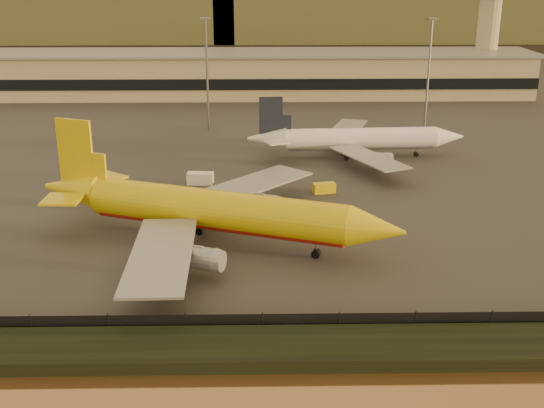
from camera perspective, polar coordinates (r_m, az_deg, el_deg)
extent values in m
plane|color=black|center=(84.17, -2.22, -6.39)|extent=(900.00, 900.00, 0.00)
cube|color=black|center=(68.89, -2.48, -12.02)|extent=(320.00, 7.00, 1.40)
cube|color=#2D2D2D|center=(174.65, -1.66, 7.31)|extent=(320.00, 220.00, 0.20)
cube|color=black|center=(72.04, -2.42, -9.96)|extent=(300.00, 0.05, 2.20)
cube|color=tan|center=(203.08, -1.60, 10.76)|extent=(160.00, 22.00, 12.00)
cube|color=black|center=(192.17, -1.62, 9.97)|extent=(160.00, 0.60, 3.00)
cube|color=gray|center=(202.23, -1.62, 12.53)|extent=(164.00, 24.00, 0.60)
cylinder|color=tan|center=(218.78, 17.55, 12.90)|extent=(6.40, 6.40, 30.00)
cylinder|color=slate|center=(158.05, -5.44, 10.60)|extent=(0.50, 0.50, 25.00)
cube|color=slate|center=(156.64, -5.59, 15.19)|extent=(2.20, 2.20, 0.40)
cylinder|color=slate|center=(160.24, 12.94, 10.32)|extent=(0.50, 0.50, 25.00)
cube|color=slate|center=(158.85, 13.29, 14.85)|extent=(2.20, 2.20, 0.40)
cylinder|color=#DDBE0B|center=(92.62, -4.60, -0.46)|extent=(36.25, 17.87, 5.31)
cylinder|color=red|center=(92.94, -4.59, -1.00)|extent=(34.89, 16.42, 4.14)
cone|color=#DDBE0B|center=(86.49, 8.81, -2.11)|extent=(8.55, 7.48, 5.31)
cone|color=#DDBE0B|center=(103.60, -16.30, 1.20)|extent=(10.46, 8.19, 5.31)
cube|color=#DDBE0B|center=(101.42, -16.14, 4.27)|extent=(5.40, 2.37, 9.28)
cube|color=#DDBE0B|center=(106.50, -13.80, 2.14)|extent=(7.13, 7.12, 0.32)
cube|color=#DDBE0B|center=(98.27, -17.11, 0.38)|extent=(5.32, 5.26, 0.32)
cube|color=gray|center=(105.62, -2.00, 1.58)|extent=(20.79, 21.74, 0.32)
cylinder|color=gray|center=(102.16, -1.36, 0.10)|extent=(6.76, 4.88, 2.92)
cube|color=gray|center=(81.66, -9.26, -4.16)|extent=(7.71, 23.13, 0.32)
cylinder|color=gray|center=(83.92, -6.56, -4.45)|extent=(6.76, 4.88, 2.92)
cylinder|color=black|center=(89.80, 3.71, -4.15)|extent=(1.42, 1.28, 1.17)
cylinder|color=slate|center=(89.56, 3.71, -3.80)|extent=(0.20, 0.20, 2.39)
cylinder|color=black|center=(93.78, -7.26, -3.23)|extent=(1.42, 1.28, 1.17)
cylinder|color=slate|center=(93.54, -7.28, -2.88)|extent=(0.20, 0.20, 2.39)
cylinder|color=black|center=(97.73, -6.02, -2.22)|extent=(1.42, 1.28, 1.17)
cylinder|color=slate|center=(97.51, -6.03, -1.89)|extent=(0.20, 0.20, 2.39)
cylinder|color=white|center=(136.58, 7.43, 5.47)|extent=(30.08, 5.78, 4.15)
cylinder|color=gray|center=(136.76, 7.42, 5.18)|extent=(29.20, 4.82, 3.24)
cone|color=white|center=(141.23, 14.58, 5.47)|extent=(6.03, 4.46, 4.15)
cone|color=white|center=(134.05, -0.45, 5.51)|extent=(7.69, 4.55, 4.15)
cube|color=#1A1E2E|center=(133.08, -0.09, 7.43)|extent=(4.58, 0.58, 7.27)
cube|color=white|center=(138.12, 0.13, 6.06)|extent=(5.03, 4.88, 0.25)
cube|color=white|center=(130.07, 0.41, 5.22)|extent=(5.30, 5.18, 0.25)
cube|color=gray|center=(147.50, 6.24, 6.27)|extent=(11.55, 19.56, 0.25)
cylinder|color=gray|center=(145.47, 7.22, 5.58)|extent=(5.10, 2.55, 2.28)
cube|color=gray|center=(125.79, 8.06, 3.90)|extent=(13.20, 19.39, 0.25)
cylinder|color=gray|center=(129.17, 8.69, 3.75)|extent=(5.10, 2.55, 2.28)
cylinder|color=black|center=(140.16, 11.96, 4.10)|extent=(0.95, 0.78, 0.91)
cylinder|color=slate|center=(140.04, 11.98, 4.29)|extent=(0.22, 0.22, 1.87)
cylinder|color=black|center=(135.10, 6.23, 3.84)|extent=(0.95, 0.78, 0.91)
cylinder|color=slate|center=(134.97, 6.24, 4.03)|extent=(0.22, 0.22, 1.87)
cylinder|color=black|center=(138.65, 5.96, 4.25)|extent=(0.95, 0.78, 0.91)
cylinder|color=slate|center=(138.52, 5.96, 4.44)|extent=(0.22, 0.22, 1.87)
cube|color=#DDBE0B|center=(115.19, 4.38, 1.35)|extent=(3.99, 2.44, 1.67)
cube|color=white|center=(120.16, -6.02, 2.15)|extent=(4.70, 2.46, 2.04)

